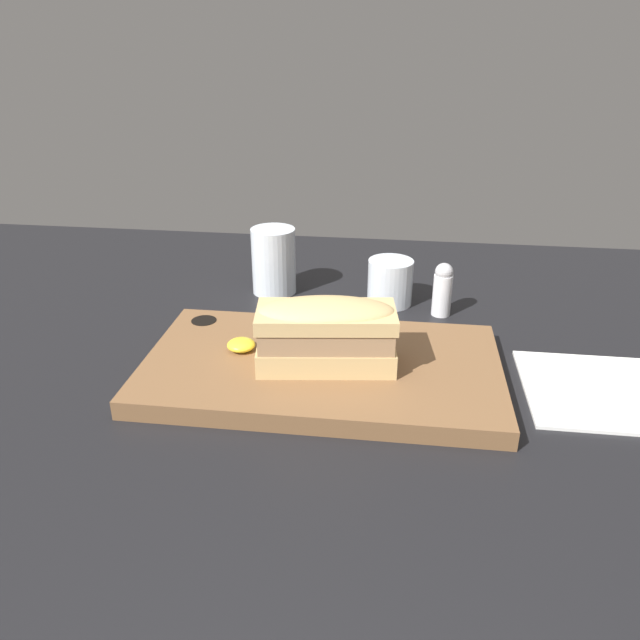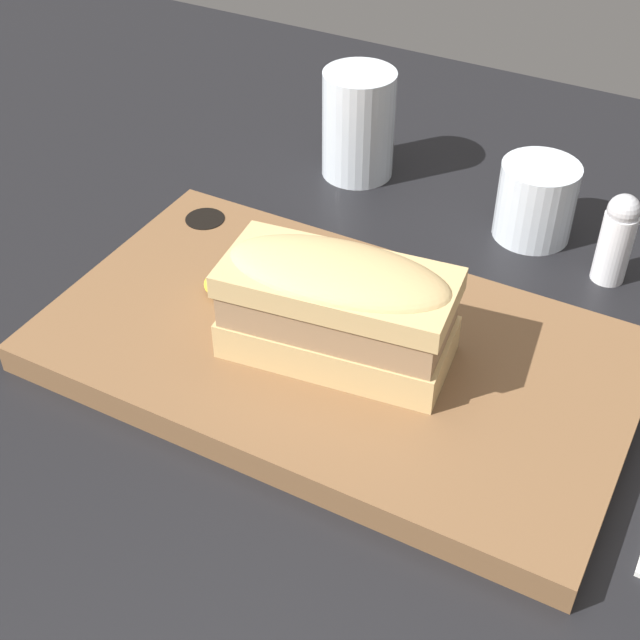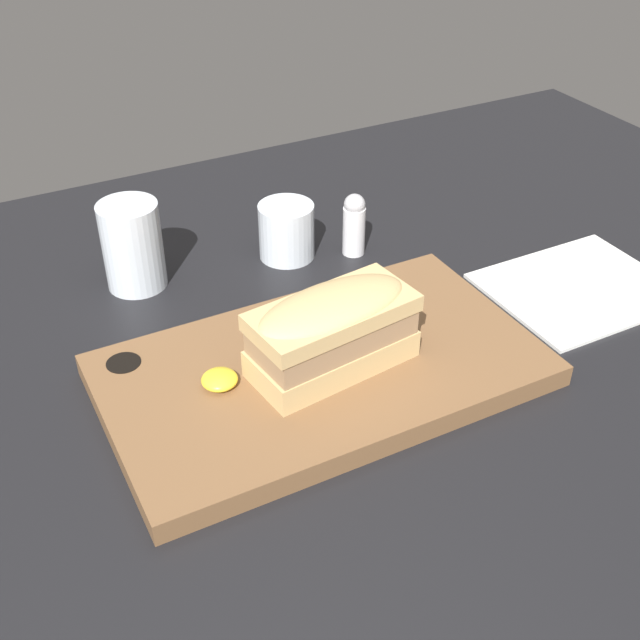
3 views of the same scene
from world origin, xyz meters
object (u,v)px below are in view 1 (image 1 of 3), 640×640
(wine_glass, at_px, (390,285))
(sandwich, at_px, (326,331))
(water_glass, at_px, (274,265))
(salt_shaker, at_px, (443,289))
(napkin, at_px, (615,392))
(serving_board, at_px, (326,368))

(wine_glass, bearing_deg, sandwich, -105.66)
(water_glass, distance_m, salt_shaker, 0.25)
(sandwich, distance_m, wine_glass, 0.24)
(wine_glass, relative_size, salt_shaker, 0.86)
(water_glass, distance_m, napkin, 0.48)
(serving_board, height_order, water_glass, water_glass)
(sandwich, bearing_deg, napkin, 2.60)
(serving_board, height_order, napkin, serving_board)
(salt_shaker, bearing_deg, wine_glass, 157.32)
(serving_board, xyz_separation_m, water_glass, (-0.11, 0.24, 0.03))
(sandwich, relative_size, water_glass, 1.62)
(napkin, bearing_deg, salt_shaker, 134.28)
(sandwich, relative_size, salt_shaker, 2.10)
(serving_board, bearing_deg, wine_glass, 73.28)
(sandwich, xyz_separation_m, napkin, (0.31, 0.01, -0.06))
(serving_board, xyz_separation_m, napkin, (0.32, 0.00, -0.01))
(salt_shaker, bearing_deg, water_glass, 168.11)
(sandwich, xyz_separation_m, salt_shaker, (0.14, 0.20, -0.02))
(serving_board, xyz_separation_m, wine_glass, (0.07, 0.22, 0.02))
(napkin, distance_m, salt_shaker, 0.26)
(serving_board, distance_m, salt_shaker, 0.23)
(serving_board, height_order, salt_shaker, salt_shaker)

